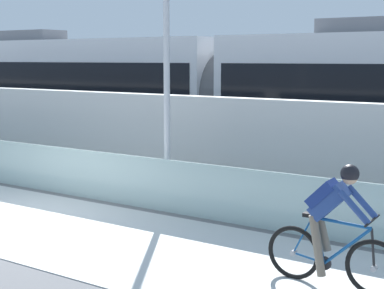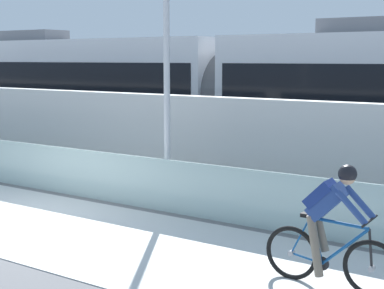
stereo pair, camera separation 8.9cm
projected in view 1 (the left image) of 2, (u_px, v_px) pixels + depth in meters
name	position (u px, v px, depth m)	size (l,w,h in m)	color
ground_plane	(19.00, 218.00, 10.49)	(200.00, 200.00, 0.00)	slate
bike_path_deck	(19.00, 218.00, 10.49)	(32.00, 3.20, 0.01)	silver
glass_parapet	(88.00, 174.00, 11.96)	(32.00, 0.05, 1.01)	#ADC6C1
concrete_barrier_wall	(141.00, 139.00, 13.37)	(32.00, 0.36, 2.09)	silver
tram_rail_near	(198.00, 166.00, 15.59)	(32.00, 0.08, 0.01)	#595654
tram_rail_far	(224.00, 158.00, 16.78)	(32.00, 0.08, 0.01)	#595654
tram	(229.00, 95.00, 15.62)	(22.56, 2.54, 3.81)	silver
cyclist_on_bike	(333.00, 226.00, 7.23)	(1.77, 0.58, 1.61)	black
lamp_post_antenna	(166.00, 37.00, 10.83)	(0.28, 0.28, 5.20)	gray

